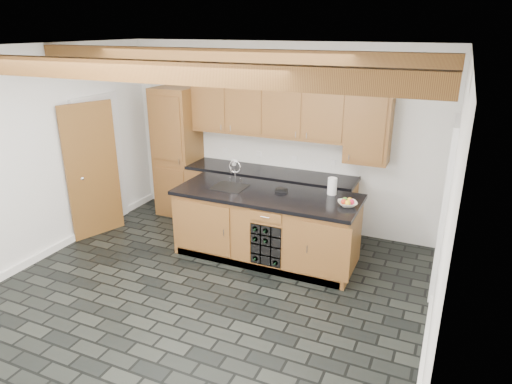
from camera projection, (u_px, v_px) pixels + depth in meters
The scene contains 10 objects.
ground at pixel (200, 299), 5.32m from camera, with size 5.00×5.00×0.00m, color black.
room_shell at pixel (211, 161), 5.29m from camera, with size 5.01×5.00×5.00m.
back_cabinetry at pixel (250, 165), 7.05m from camera, with size 3.65×0.62×2.20m.
island at pixel (266, 226), 6.15m from camera, with size 2.48×0.96×0.93m.
faucet at pixel (231, 184), 6.23m from camera, with size 0.45×0.40×0.34m.
kitchen_scale at pixel (281, 190), 6.04m from camera, with size 0.17×0.12×0.05m.
fruit_bowl at pixel (347, 204), 5.56m from camera, with size 0.23×0.23×0.06m, color white.
fruit_cluster at pixel (348, 201), 5.55m from camera, with size 0.16×0.17×0.07m.
paper_towel at pixel (332, 186), 5.92m from camera, with size 0.12×0.12×0.22m, color white.
mug at pixel (234, 163), 7.17m from camera, with size 0.10×0.10×0.09m, color white.
Camera 1 is at (2.46, -3.91, 3.00)m, focal length 32.00 mm.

